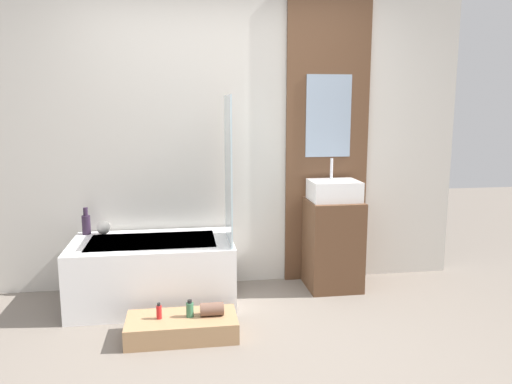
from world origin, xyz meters
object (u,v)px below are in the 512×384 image
(sink, at_px, (334,190))
(vase_round_light, at_px, (104,228))
(bathtub, at_px, (153,272))
(vase_tall_dark, at_px, (86,223))
(wooden_step_bench, at_px, (182,327))
(bottle_soap_secondary, at_px, (190,309))
(bottle_soap_primary, at_px, (159,312))

(sink, bearing_deg, vase_round_light, 176.03)
(bathtub, bearing_deg, sink, 4.83)
(vase_tall_dark, bearing_deg, vase_round_light, -8.77)
(bathtub, bearing_deg, wooden_step_bench, -71.20)
(sink, xyz_separation_m, bottle_soap_secondary, (-1.24, -0.77, -0.66))
(bathtub, relative_size, wooden_step_bench, 1.68)
(vase_tall_dark, distance_m, vase_round_light, 0.15)
(vase_round_light, bearing_deg, vase_tall_dark, 171.23)
(bathtub, height_order, vase_tall_dark, vase_tall_dark)
(bottle_soap_secondary, bearing_deg, wooden_step_bench, -180.00)
(bottle_soap_primary, xyz_separation_m, bottle_soap_secondary, (0.21, 0.00, 0.00))
(vase_tall_dark, bearing_deg, bottle_soap_primary, -56.48)
(wooden_step_bench, relative_size, bottle_soap_primary, 6.76)
(sink, bearing_deg, wooden_step_bench, -149.25)
(wooden_step_bench, bearing_deg, bathtub, 108.80)
(wooden_step_bench, xyz_separation_m, vase_tall_dark, (-0.76, 0.93, 0.53))
(vase_round_light, relative_size, bottle_soap_secondary, 0.93)
(bathtub, bearing_deg, vase_round_light, 147.17)
(bathtub, relative_size, bottle_soap_secondary, 10.47)
(sink, bearing_deg, bathtub, -175.17)
(sink, bearing_deg, bottle_soap_secondary, -148.13)
(vase_round_light, xyz_separation_m, bottle_soap_primary, (0.47, -0.91, -0.38))
(wooden_step_bench, bearing_deg, sink, 30.75)
(sink, relative_size, vase_tall_dark, 1.82)
(bottle_soap_secondary, bearing_deg, bathtub, 113.16)
(bottle_soap_primary, relative_size, bottle_soap_secondary, 0.92)
(vase_tall_dark, relative_size, bottle_soap_primary, 2.02)
(bathtub, relative_size, vase_tall_dark, 5.61)
(wooden_step_bench, bearing_deg, vase_round_light, 124.60)
(bathtub, distance_m, bottle_soap_primary, 0.65)
(bathtub, xyz_separation_m, bottle_soap_primary, (0.07, -0.64, -0.07))
(vase_tall_dark, bearing_deg, bathtub, -27.45)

